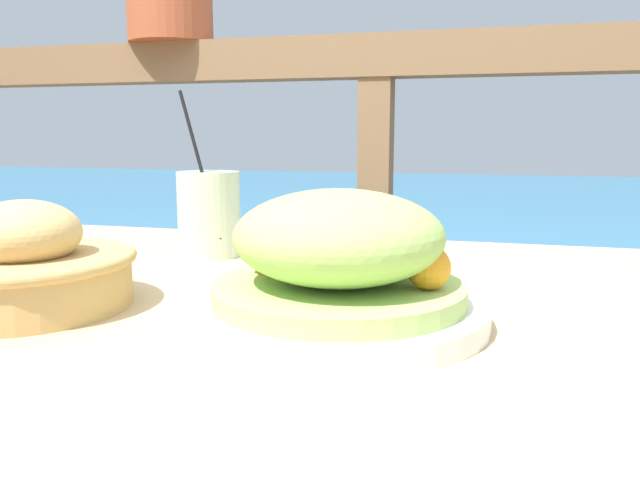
# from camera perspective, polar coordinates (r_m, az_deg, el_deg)

# --- Properties ---
(patio_table) EXTENTS (1.16, 0.92, 0.72)m
(patio_table) POSITION_cam_1_polar(r_m,az_deg,el_deg) (0.68, -7.39, -13.22)
(patio_table) COLOR tan
(patio_table) RESTS_ON ground_plane
(railing_fence) EXTENTS (2.80, 0.08, 1.11)m
(railing_fence) POSITION_cam_1_polar(r_m,az_deg,el_deg) (1.40, 5.11, 6.76)
(railing_fence) COLOR brown
(railing_fence) RESTS_ON ground_plane
(sea_backdrop) EXTENTS (12.00, 4.00, 0.53)m
(sea_backdrop) POSITION_cam_1_polar(r_m,az_deg,el_deg) (3.94, 11.32, 0.28)
(sea_backdrop) COLOR teal
(sea_backdrop) RESTS_ON ground_plane
(salad_plate) EXTENTS (0.28, 0.28, 0.13)m
(salad_plate) POSITION_cam_1_polar(r_m,az_deg,el_deg) (0.58, 1.73, -2.41)
(salad_plate) COLOR white
(salad_plate) RESTS_ON patio_table
(drink_glass) EXTENTS (0.09, 0.09, 0.24)m
(drink_glass) POSITION_cam_1_polar(r_m,az_deg,el_deg) (0.91, -10.11, 2.38)
(drink_glass) COLOR beige
(drink_glass) RESTS_ON patio_table
(bread_basket) EXTENTS (0.22, 0.22, 0.11)m
(bread_basket) POSITION_cam_1_polar(r_m,az_deg,el_deg) (0.70, -25.29, -2.26)
(bread_basket) COLOR tan
(bread_basket) RESTS_ON patio_table
(fork) EXTENTS (0.03, 0.18, 0.00)m
(fork) POSITION_cam_1_polar(r_m,az_deg,el_deg) (0.58, 22.26, -8.49)
(fork) COLOR silver
(fork) RESTS_ON patio_table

